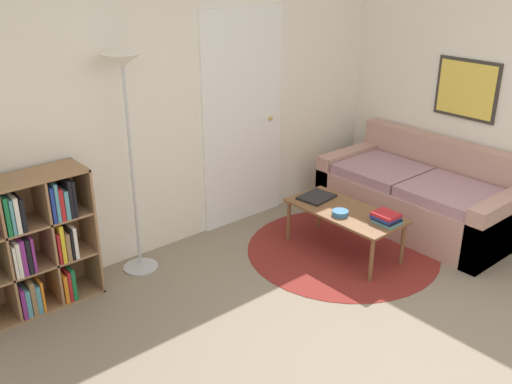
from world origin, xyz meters
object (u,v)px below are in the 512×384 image
Objects in this scene: floor_lamp at (125,96)px; bookshelf at (21,246)px; coffee_table at (344,214)px; couch at (421,196)px; laptop at (317,197)px; bowl at (340,213)px.

bookshelf is at bearing 178.92° from floor_lamp.
bookshelf reaches higher than coffee_table.
bookshelf is 0.99× the size of coffee_table.
floor_lamp reaches higher than bookshelf.
couch reaches higher than laptop.
coffee_table is at bearing -20.97° from bookshelf.
coffee_table is at bearing -31.17° from floor_lamp.
floor_lamp is 2.10m from coffee_table.
couch reaches higher than bowl.
bookshelf is 0.57× the size of floor_lamp.
couch is 1.15m from bowl.
couch is (2.54, -1.01, -1.20)m from floor_lamp.
laptop is at bearing -13.73° from bookshelf.
floor_lamp reaches higher than couch.
floor_lamp is at bearing 159.13° from laptop.
couch is 13.02× the size of bowl.
floor_lamp is (0.92, -0.02, 0.96)m from bookshelf.
bowl is at bearing -34.60° from floor_lamp.
bowl is at bearing -106.70° from laptop.
bowl is (-1.14, 0.04, 0.15)m from couch.
coffee_table is at bearing -90.24° from laptop.
coffee_table is at bearing 23.27° from bowl.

